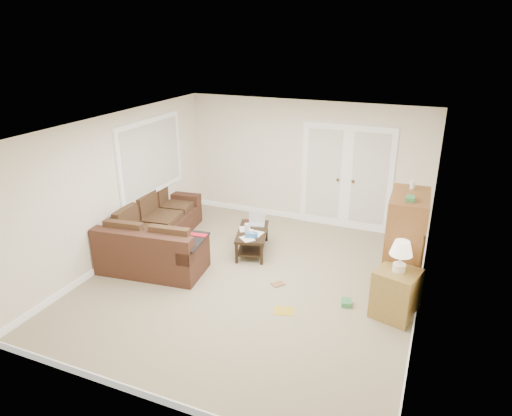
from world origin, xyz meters
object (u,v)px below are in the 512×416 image
at_px(coffee_table, 253,240).
at_px(side_cabinet, 396,290).
at_px(tv_armoire, 404,244).
at_px(sectional_sofa, 156,236).

xyz_separation_m(coffee_table, side_cabinet, (2.61, -1.07, 0.19)).
bearing_deg(tv_armoire, coffee_table, 170.16).
bearing_deg(sectional_sofa, side_cabinet, -12.07).
distance_m(coffee_table, side_cabinet, 2.83).
height_order(coffee_table, tv_armoire, tv_armoire).
height_order(tv_armoire, side_cabinet, tv_armoire).
distance_m(sectional_sofa, side_cabinet, 4.21).
relative_size(sectional_sofa, side_cabinet, 2.34).
height_order(sectional_sofa, coffee_table, sectional_sofa).
xyz_separation_m(sectional_sofa, tv_armoire, (4.18, 0.35, 0.47)).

